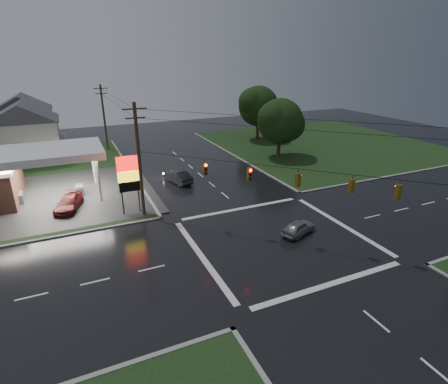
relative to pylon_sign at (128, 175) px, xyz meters
name	(u,v)px	position (x,y,z in m)	size (l,w,h in m)	color
ground	(277,239)	(10.50, -10.50, -4.01)	(120.00, 120.00, 0.00)	black
grass_ne	(323,144)	(36.50, 15.50, -3.97)	(36.00, 36.00, 0.08)	black
pylon_sign	(128,175)	(0.00, 0.00, 0.00)	(2.00, 0.35, 6.00)	#59595E
utility_pole_nw	(139,160)	(1.00, -1.00, 1.71)	(2.20, 0.32, 11.00)	#382619
utility_pole_n	(104,117)	(1.00, 27.50, 1.46)	(2.20, 0.32, 10.50)	#382619
traffic_signals	(282,167)	(10.52, -10.52, 2.47)	(26.87, 26.87, 1.47)	black
house_near	(25,131)	(-10.45, 25.50, 0.39)	(11.05, 8.48, 8.60)	silver
house_far	(24,119)	(-11.45, 37.50, 0.39)	(11.05, 8.48, 8.60)	silver
tree_ne_near	(281,121)	(24.64, 11.49, 1.55)	(7.99, 6.80, 8.98)	black
tree_ne_far	(259,106)	(27.65, 23.49, 2.17)	(8.46, 7.20, 9.80)	black
car_north	(178,177)	(6.93, 6.85, -3.25)	(1.61, 4.61, 1.52)	black
car_crossing	(298,227)	(12.68, -10.45, -3.39)	(1.46, 3.64, 1.24)	slate
car_pump	(69,203)	(-5.71, 3.50, -3.30)	(1.99, 4.89, 1.42)	#571414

